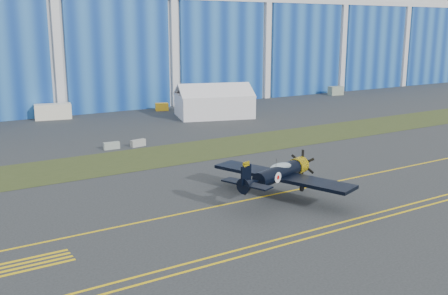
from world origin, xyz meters
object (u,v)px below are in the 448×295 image
tug (162,107)px  warbird (278,173)px  shipping_container (53,112)px  tent (214,100)px

tug → warbird: bearing=-85.4°
warbird → shipping_container: 53.44m
tug → shipping_container: bearing=-164.7°
warbird → tent: size_ratio=1.14×
tent → shipping_container: (-24.11, 12.00, -1.62)m
warbird → tug: (13.31, 51.83, -1.72)m
tent → tug: 11.96m
tent → tug: size_ratio=6.25×
shipping_container → tent: bearing=-15.1°
shipping_container → tug: 19.43m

